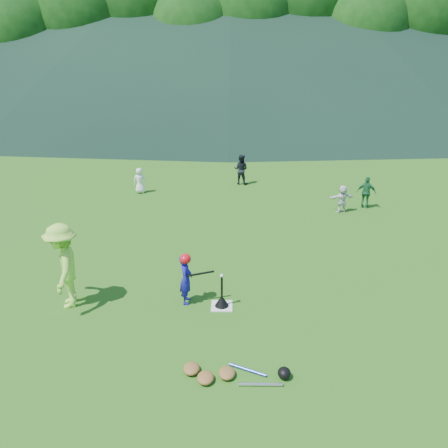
# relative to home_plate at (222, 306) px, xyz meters

# --- Properties ---
(ground) EXTENTS (120.00, 120.00, 0.00)m
(ground) POSITION_rel_home_plate_xyz_m (0.00, 0.00, -0.01)
(ground) COLOR #2F5E15
(ground) RESTS_ON ground
(home_plate) EXTENTS (0.45, 0.45, 0.02)m
(home_plate) POSITION_rel_home_plate_xyz_m (0.00, 0.00, 0.00)
(home_plate) COLOR silver
(home_plate) RESTS_ON ground
(baseball) EXTENTS (0.08, 0.08, 0.08)m
(baseball) POSITION_rel_home_plate_xyz_m (0.00, 0.00, 0.73)
(baseball) COLOR white
(baseball) RESTS_ON batting_tee
(batter_child) EXTENTS (0.27, 0.41, 1.11)m
(batter_child) POSITION_rel_home_plate_xyz_m (-0.76, 0.17, 0.55)
(batter_child) COLOR #1A1697
(batter_child) RESTS_ON ground
(adult_coach) EXTENTS (0.93, 1.31, 1.84)m
(adult_coach) POSITION_rel_home_plate_xyz_m (-3.27, 0.02, 0.91)
(adult_coach) COLOR #A2EA44
(adult_coach) RESTS_ON ground
(fielder_a) EXTENTS (0.49, 0.34, 0.97)m
(fielder_a) POSITION_rel_home_plate_xyz_m (-3.31, 8.00, 0.48)
(fielder_a) COLOR white
(fielder_a) RESTS_ON ground
(fielder_b) EXTENTS (0.71, 0.62, 1.22)m
(fielder_b) POSITION_rel_home_plate_xyz_m (0.56, 9.28, 0.60)
(fielder_b) COLOR black
(fielder_b) RESTS_ON ground
(fielder_c) EXTENTS (0.70, 0.50, 1.10)m
(fielder_c) POSITION_rel_home_plate_xyz_m (4.82, 6.42, 0.54)
(fielder_c) COLOR #1F6838
(fielder_c) RESTS_ON ground
(fielder_d) EXTENTS (0.91, 0.46, 0.93)m
(fielder_d) POSITION_rel_home_plate_xyz_m (3.90, 5.97, 0.46)
(fielder_d) COLOR silver
(fielder_d) RESTS_ON ground
(batting_tee) EXTENTS (0.30, 0.30, 0.68)m
(batting_tee) POSITION_rel_home_plate_xyz_m (0.00, 0.00, 0.12)
(batting_tee) COLOR black
(batting_tee) RESTS_ON home_plate
(batter_gear) EXTENTS (0.72, 0.27, 0.47)m
(batter_gear) POSITION_rel_home_plate_xyz_m (-0.74, 0.16, 1.00)
(batter_gear) COLOR red
(batter_gear) RESTS_ON ground
(equipment_pile) EXTENTS (1.80, 0.58, 0.19)m
(equipment_pile) POSITION_rel_home_plate_xyz_m (0.13, -2.16, 0.06)
(equipment_pile) COLOR olive
(equipment_pile) RESTS_ON ground
(outfield_fence) EXTENTS (70.07, 0.08, 1.33)m
(outfield_fence) POSITION_rel_home_plate_xyz_m (0.00, 28.00, 0.69)
(outfield_fence) COLOR gray
(outfield_fence) RESTS_ON ground
(tree_line) EXTENTS (70.04, 11.40, 14.82)m
(tree_line) POSITION_rel_home_plate_xyz_m (0.20, 33.83, 8.20)
(tree_line) COLOR #382314
(tree_line) RESTS_ON ground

